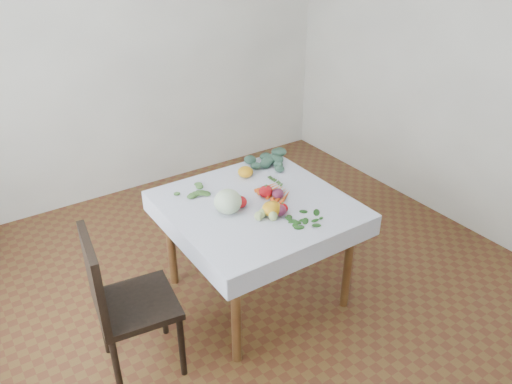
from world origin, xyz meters
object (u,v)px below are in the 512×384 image
(heirloom_back, at_px, (245,172))
(carrot_bunch, at_px, (276,192))
(table, at_px, (257,216))
(chair, at_px, (119,297))
(cabbage, at_px, (228,202))

(heirloom_back, xyz_separation_m, carrot_bunch, (0.04, -0.32, -0.02))
(table, xyz_separation_m, chair, (-1.01, -0.14, -0.10))
(chair, bearing_deg, cabbage, 10.07)
(chair, relative_size, heirloom_back, 8.76)
(cabbage, bearing_deg, chair, -169.93)
(chair, xyz_separation_m, heirloom_back, (1.15, 0.49, 0.24))
(chair, relative_size, cabbage, 5.52)
(table, distance_m, carrot_bunch, 0.21)
(cabbage, distance_m, carrot_bunch, 0.39)
(chair, height_order, heirloom_back, chair)
(cabbage, height_order, heirloom_back, cabbage)
(carrot_bunch, bearing_deg, chair, -171.99)
(table, relative_size, chair, 1.04)
(chair, distance_m, cabbage, 0.86)
(cabbage, bearing_deg, carrot_bunch, 3.74)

